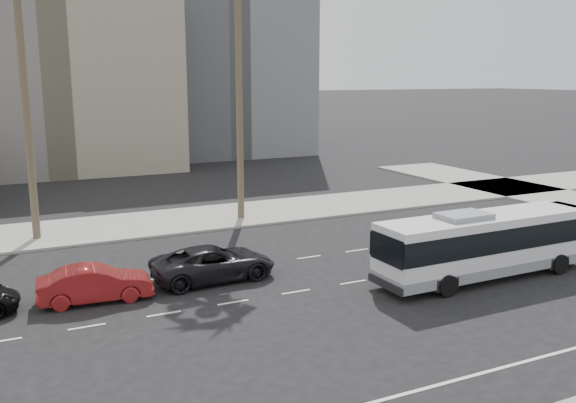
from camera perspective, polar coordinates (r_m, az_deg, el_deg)
ground at (r=30.77m, az=10.87°, el=-6.59°), size 700.00×700.00×0.00m
sidewalk_north at (r=43.70m, az=-1.28°, el=-0.87°), size 120.00×7.00×0.15m
midrise_beige_west at (r=68.58m, az=-21.39°, el=10.38°), size 24.00×18.00×18.00m
midrise_gray_center at (r=79.68m, az=-7.16°, el=14.00°), size 20.00×20.00×26.00m
civic_tower at (r=275.37m, az=-23.40°, el=16.76°), size 42.00×42.00×129.00m
highrise_right at (r=262.23m, az=-12.35°, el=16.88°), size 26.00×26.00×70.00m
highrise_far at (r=297.31m, az=-8.87°, el=15.38°), size 22.00×22.00×60.00m
city_bus at (r=30.67m, az=17.88°, el=-3.63°), size 11.53×2.82×3.30m
car_a at (r=29.37m, az=-6.90°, el=-5.68°), size 2.92×5.96×1.63m
car_b at (r=27.69m, az=-17.44°, el=-7.29°), size 2.04×4.87×1.56m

